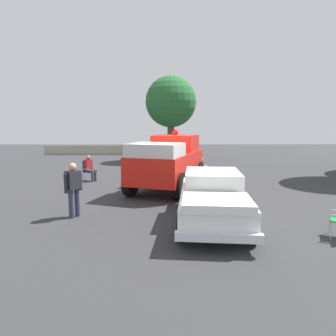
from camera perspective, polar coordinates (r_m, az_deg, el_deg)
ground_plane at (r=13.00m, az=-1.17°, el=-4.13°), size 60.00×60.00×0.00m
vintage_fire_truck at (r=13.16m, az=0.31°, el=1.32°), size 3.98×6.33×2.59m
classic_hot_rod at (r=8.57m, az=8.67°, el=-5.68°), size 2.28×4.52×1.46m
lawn_chair_near_truck at (r=15.43m, az=-15.20°, el=-0.21°), size 0.67×0.67×1.02m
lawn_chair_spare at (r=17.69m, az=5.13°, el=1.11°), size 0.68×0.68×1.02m
spectator_seated at (r=15.32m, az=-14.87°, el=0.15°), size 0.65×0.59×1.29m
spectator_standing at (r=9.39m, az=-17.81°, el=-3.37°), size 0.45×0.58×1.68m
oak_tree_right at (r=23.36m, az=0.56°, el=12.59°), size 3.94×3.94×6.55m
background_fence at (r=28.84m, az=-14.47°, el=3.40°), size 9.03×0.12×0.90m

